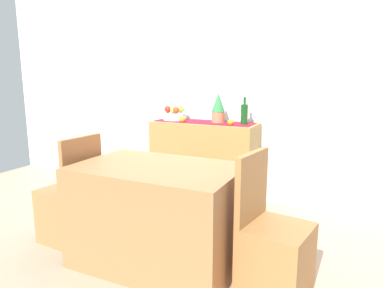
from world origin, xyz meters
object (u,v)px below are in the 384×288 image
at_px(sideboard_console, 204,161).
at_px(wine_bottle, 244,114).
at_px(fruit_bowl, 175,116).
at_px(dining_table, 158,215).
at_px(potted_plant, 218,108).
at_px(chair_by_corner, 273,253).
at_px(chair_near_window, 71,210).

distance_m(sideboard_console, wine_bottle, 0.70).
height_order(fruit_bowl, dining_table, fruit_bowl).
xyz_separation_m(potted_plant, chair_by_corner, (0.93, -1.38, -0.77)).
relative_size(fruit_bowl, chair_near_window, 0.29).
relative_size(wine_bottle, chair_near_window, 0.32).
bearing_deg(dining_table, wine_bottle, 81.47).
bearing_deg(sideboard_console, chair_near_window, -113.78).
bearing_deg(dining_table, sideboard_console, 99.82).
xyz_separation_m(wine_bottle, chair_by_corner, (0.64, -1.38, -0.71)).
distance_m(chair_near_window, chair_by_corner, 1.70).
xyz_separation_m(wine_bottle, dining_table, (-0.21, -1.38, -0.61)).
bearing_deg(potted_plant, fruit_bowl, -180.00).
bearing_deg(chair_by_corner, sideboard_console, 128.26).
xyz_separation_m(sideboard_console, chair_by_corner, (1.09, -1.38, -0.17)).
height_order(sideboard_console, dining_table, sideboard_console).
bearing_deg(sideboard_console, wine_bottle, -0.00).
distance_m(potted_plant, chair_by_corner, 1.83).
relative_size(sideboard_console, chair_by_corner, 1.27).
bearing_deg(fruit_bowl, chair_by_corner, -43.60).
bearing_deg(fruit_bowl, sideboard_console, 0.00).
height_order(sideboard_console, fruit_bowl, fruit_bowl).
height_order(sideboard_console, wine_bottle, wine_bottle).
bearing_deg(potted_plant, sideboard_console, -180.00).
distance_m(fruit_bowl, dining_table, 1.60).
distance_m(dining_table, chair_by_corner, 0.85).
xyz_separation_m(wine_bottle, potted_plant, (-0.28, 0.00, 0.05)).
xyz_separation_m(fruit_bowl, chair_near_window, (-0.25, -1.38, -0.65)).
xyz_separation_m(fruit_bowl, wine_bottle, (0.81, -0.00, 0.07)).
bearing_deg(wine_bottle, fruit_bowl, 180.00).
bearing_deg(chair_near_window, fruit_bowl, 79.80).
bearing_deg(chair_near_window, sideboard_console, 66.22).
distance_m(fruit_bowl, chair_by_corner, 2.10).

